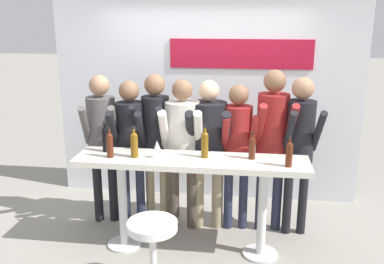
{
  "coord_description": "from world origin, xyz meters",
  "views": [
    {
      "loc": [
        0.54,
        -3.95,
        2.42
      ],
      "look_at": [
        0.0,
        0.07,
        1.27
      ],
      "focal_mm": 40.0,
      "sensor_mm": 36.0,
      "label": 1
    }
  ],
  "objects": [
    {
      "name": "person_left",
      "position": [
        -0.74,
        0.46,
        1.07
      ],
      "size": [
        0.4,
        0.52,
        1.7
      ],
      "rotation": [
        0.0,
        0.0,
        0.06
      ],
      "color": "#23283D",
      "rests_on": "ground_plane"
    },
    {
      "name": "person_center_left",
      "position": [
        -0.47,
        0.54,
        1.12
      ],
      "size": [
        0.4,
        0.54,
        1.76
      ],
      "rotation": [
        0.0,
        0.0,
        -0.1
      ],
      "color": "gray",
      "rests_on": "ground_plane"
    },
    {
      "name": "wine_bottle_5",
      "position": [
        -0.9,
        0.1,
        1.16
      ],
      "size": [
        0.07,
        0.07,
        0.32
      ],
      "color": "black",
      "rests_on": "tasting_table"
    },
    {
      "name": "person_rightmost",
      "position": [
        1.1,
        0.5,
        1.12
      ],
      "size": [
        0.4,
        0.54,
        1.77
      ],
      "rotation": [
        0.0,
        0.0,
        0.11
      ],
      "color": "black",
      "rests_on": "ground_plane"
    },
    {
      "name": "person_center_right",
      "position": [
        0.12,
        0.53,
        1.05
      ],
      "size": [
        0.49,
        0.58,
        1.71
      ],
      "rotation": [
        0.0,
        0.0,
        0.07
      ],
      "color": "gray",
      "rests_on": "ground_plane"
    },
    {
      "name": "wine_bottle_3",
      "position": [
        0.93,
        -0.11,
        1.15
      ],
      "size": [
        0.06,
        0.06,
        0.3
      ],
      "color": "#4C1E0F",
      "rests_on": "tasting_table"
    },
    {
      "name": "wine_bottle_0",
      "position": [
        0.13,
        0.05,
        1.16
      ],
      "size": [
        0.07,
        0.07,
        0.32
      ],
      "color": "brown",
      "rests_on": "tasting_table"
    },
    {
      "name": "wine_bottle_1",
      "position": [
        -0.56,
        -0.03,
        1.16
      ],
      "size": [
        0.07,
        0.07,
        0.31
      ],
      "color": "brown",
      "rests_on": "tasting_table"
    },
    {
      "name": "person_center",
      "position": [
        -0.16,
        0.48,
        1.06
      ],
      "size": [
        0.48,
        0.57,
        1.72
      ],
      "rotation": [
        0.0,
        0.0,
        0.07
      ],
      "color": "#473D33",
      "rests_on": "ground_plane"
    },
    {
      "name": "person_far_left",
      "position": [
        -1.09,
        0.52,
        1.1
      ],
      "size": [
        0.45,
        0.58,
        1.74
      ],
      "rotation": [
        0.0,
        0.0,
        0.2
      ],
      "color": "black",
      "rests_on": "ground_plane"
    },
    {
      "name": "wine_bottle_2",
      "position": [
        -0.8,
        -0.07,
        1.15
      ],
      "size": [
        0.07,
        0.07,
        0.31
      ],
      "color": "#4C1E0F",
      "rests_on": "tasting_table"
    },
    {
      "name": "person_right",
      "position": [
        0.44,
        0.54,
        1.05
      ],
      "size": [
        0.41,
        0.54,
        1.67
      ],
      "rotation": [
        0.0,
        0.0,
        0.13
      ],
      "color": "#23283D",
      "rests_on": "ground_plane"
    },
    {
      "name": "tasting_table",
      "position": [
        -0.0,
        0.0,
        0.84
      ],
      "size": [
        2.32,
        0.49,
        1.02
      ],
      "color": "silver",
      "rests_on": "ground_plane"
    },
    {
      "name": "wine_glass_0",
      "position": [
        -0.33,
        -0.03,
        1.14
      ],
      "size": [
        0.07,
        0.07,
        0.18
      ],
      "color": "silver",
      "rests_on": "tasting_table"
    },
    {
      "name": "ground_plane",
      "position": [
        0.0,
        0.0,
        0.0
      ],
      "size": [
        40.0,
        40.0,
        0.0
      ],
      "primitive_type": "plane",
      "color": "gray"
    },
    {
      "name": "wine_bottle_4",
      "position": [
        0.59,
        0.07,
        1.14
      ],
      "size": [
        0.06,
        0.06,
        0.28
      ],
      "color": "#4C1E0F",
      "rests_on": "tasting_table"
    },
    {
      "name": "back_wall",
      "position": [
        0.0,
        1.46,
        1.41
      ],
      "size": [
        3.92,
        0.12,
        2.81
      ],
      "color": "silver",
      "rests_on": "ground_plane"
    },
    {
      "name": "person_far_right",
      "position": [
        0.81,
        0.56,
        1.15
      ],
      "size": [
        0.45,
        0.58,
        1.83
      ],
      "rotation": [
        0.0,
        0.0,
        0.12
      ],
      "color": "#23283D",
      "rests_on": "ground_plane"
    },
    {
      "name": "bar_stool",
      "position": [
        -0.24,
        -0.73,
        0.46
      ],
      "size": [
        0.46,
        0.46,
        0.69
      ],
      "color": "silver",
      "rests_on": "ground_plane"
    }
  ]
}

